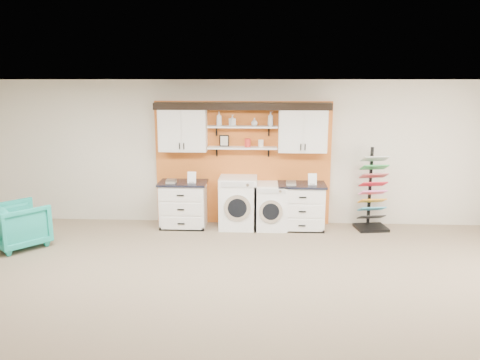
# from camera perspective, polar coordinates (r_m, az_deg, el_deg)

# --- Properties ---
(floor) EXTENTS (10.00, 10.00, 0.00)m
(floor) POSITION_cam_1_polar(r_m,az_deg,el_deg) (5.76, -1.56, -17.12)
(floor) COLOR #827157
(floor) RESTS_ON ground
(ceiling) EXTENTS (10.00, 10.00, 0.00)m
(ceiling) POSITION_cam_1_polar(r_m,az_deg,el_deg) (5.02, -1.75, 11.94)
(ceiling) COLOR white
(ceiling) RESTS_ON wall_back
(wall_back) EXTENTS (10.00, 0.00, 10.00)m
(wall_back) POSITION_cam_1_polar(r_m,az_deg,el_deg) (9.12, 0.35, 3.33)
(wall_back) COLOR beige
(wall_back) RESTS_ON floor
(accent_panel) EXTENTS (3.40, 0.07, 2.40)m
(accent_panel) POSITION_cam_1_polar(r_m,az_deg,el_deg) (9.12, 0.34, 2.05)
(accent_panel) COLOR #CB6322
(accent_panel) RESTS_ON wall_back
(upper_cabinet_left) EXTENTS (0.90, 0.35, 0.84)m
(upper_cabinet_left) POSITION_cam_1_polar(r_m,az_deg,el_deg) (8.98, -6.98, 6.18)
(upper_cabinet_left) COLOR white
(upper_cabinet_left) RESTS_ON wall_back
(upper_cabinet_right) EXTENTS (0.90, 0.35, 0.84)m
(upper_cabinet_right) POSITION_cam_1_polar(r_m,az_deg,el_deg) (8.87, 7.64, 6.09)
(upper_cabinet_right) COLOR white
(upper_cabinet_right) RESTS_ON wall_back
(shelf_lower) EXTENTS (1.32, 0.28, 0.03)m
(shelf_lower) POSITION_cam_1_polar(r_m,az_deg,el_deg) (8.91, 0.29, 3.95)
(shelf_lower) COLOR white
(shelf_lower) RESTS_ON wall_back
(shelf_upper) EXTENTS (1.32, 0.28, 0.03)m
(shelf_upper) POSITION_cam_1_polar(r_m,az_deg,el_deg) (8.86, 0.29, 6.51)
(shelf_upper) COLOR white
(shelf_upper) RESTS_ON wall_back
(crown_molding) EXTENTS (3.30, 0.41, 0.13)m
(crown_molding) POSITION_cam_1_polar(r_m,az_deg,el_deg) (8.84, 0.30, 9.09)
(crown_molding) COLOR black
(crown_molding) RESTS_ON wall_back
(picture_frame) EXTENTS (0.18, 0.02, 0.22)m
(picture_frame) POSITION_cam_1_polar(r_m,az_deg,el_deg) (8.96, -1.94, 4.80)
(picture_frame) COLOR black
(picture_frame) RESTS_ON shelf_lower
(canister_red) EXTENTS (0.11, 0.11, 0.16)m
(canister_red) POSITION_cam_1_polar(r_m,az_deg,el_deg) (8.89, 0.94, 4.55)
(canister_red) COLOR red
(canister_red) RESTS_ON shelf_lower
(canister_cream) EXTENTS (0.10, 0.10, 0.14)m
(canister_cream) POSITION_cam_1_polar(r_m,az_deg,el_deg) (8.88, 2.55, 4.47)
(canister_cream) COLOR silver
(canister_cream) RESTS_ON shelf_lower
(base_cabinet_left) EXTENTS (0.91, 0.66, 0.89)m
(base_cabinet_left) POSITION_cam_1_polar(r_m,az_deg,el_deg) (9.10, -6.90, -2.95)
(base_cabinet_left) COLOR white
(base_cabinet_left) RESTS_ON floor
(base_cabinet_right) EXTENTS (0.90, 0.66, 0.88)m
(base_cabinet_right) POSITION_cam_1_polar(r_m,az_deg,el_deg) (9.00, 7.45, -3.17)
(base_cabinet_right) COLOR white
(base_cabinet_right) RESTS_ON floor
(washer) EXTENTS (0.71, 0.71, 0.99)m
(washer) POSITION_cam_1_polar(r_m,az_deg,el_deg) (8.96, -0.21, -2.75)
(washer) COLOR white
(washer) RESTS_ON floor
(dryer) EXTENTS (0.62, 0.71, 0.87)m
(dryer) POSITION_cam_1_polar(r_m,az_deg,el_deg) (8.97, 3.75, -3.17)
(dryer) COLOR white
(dryer) RESTS_ON floor
(sample_rack) EXTENTS (0.63, 0.55, 1.56)m
(sample_rack) POSITION_cam_1_polar(r_m,az_deg,el_deg) (9.22, 15.78, -2.73)
(sample_rack) COLOR black
(sample_rack) RESTS_ON floor
(armchair) EXTENTS (1.16, 1.16, 0.76)m
(armchair) POSITION_cam_1_polar(r_m,az_deg,el_deg) (8.84, -25.29, -4.98)
(armchair) COLOR teal
(armchair) RESTS_ON floor
(soap_bottle_a) EXTENTS (0.13, 0.13, 0.27)m
(soap_bottle_a) POSITION_cam_1_polar(r_m,az_deg,el_deg) (8.87, -2.56, 7.48)
(soap_bottle_a) COLOR silver
(soap_bottle_a) RESTS_ON shelf_upper
(soap_bottle_b) EXTENTS (0.13, 0.13, 0.21)m
(soap_bottle_b) POSITION_cam_1_polar(r_m,az_deg,el_deg) (8.85, -0.95, 7.29)
(soap_bottle_b) COLOR silver
(soap_bottle_b) RESTS_ON shelf_upper
(soap_bottle_c) EXTENTS (0.17, 0.17, 0.15)m
(soap_bottle_c) POSITION_cam_1_polar(r_m,az_deg,el_deg) (8.84, 1.77, 7.09)
(soap_bottle_c) COLOR silver
(soap_bottle_c) RESTS_ON shelf_upper
(soap_bottle_d) EXTENTS (0.11, 0.11, 0.27)m
(soap_bottle_d) POSITION_cam_1_polar(r_m,az_deg,el_deg) (8.83, 3.74, 7.45)
(soap_bottle_d) COLOR silver
(soap_bottle_d) RESTS_ON shelf_upper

